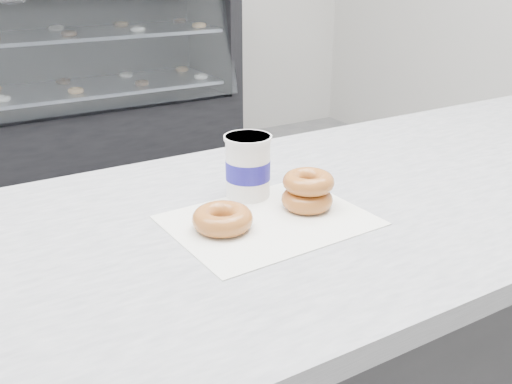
% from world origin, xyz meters
% --- Properties ---
extents(display_case, '(2.40, 0.74, 1.25)m').
position_xyz_m(display_case, '(0.00, 2.12, 0.49)').
color(display_case, black).
rests_on(display_case, ground).
extents(wax_paper, '(0.35, 0.27, 0.00)m').
position_xyz_m(wax_paper, '(-0.09, -0.63, 0.90)').
color(wax_paper, white).
rests_on(wax_paper, counter).
extents(donut_single, '(0.12, 0.12, 0.04)m').
position_xyz_m(donut_single, '(-0.17, -0.62, 0.92)').
color(donut_single, '#B56931').
rests_on(donut_single, wax_paper).
extents(donut_stack, '(0.10, 0.10, 0.07)m').
position_xyz_m(donut_stack, '(0.00, -0.62, 0.94)').
color(donut_stack, '#B56931').
rests_on(donut_stack, wax_paper).
extents(coffee_cup, '(0.11, 0.11, 0.12)m').
position_xyz_m(coffee_cup, '(-0.06, -0.51, 0.96)').
color(coffee_cup, white).
rests_on(coffee_cup, counter).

